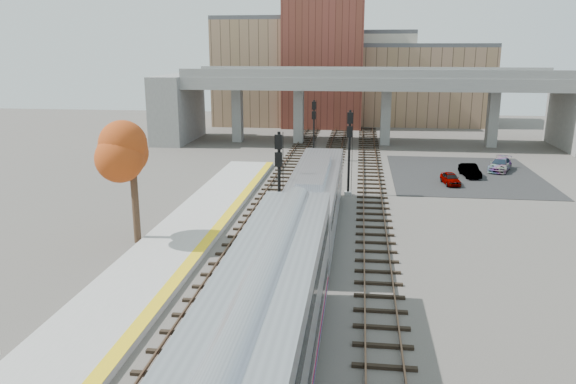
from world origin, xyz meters
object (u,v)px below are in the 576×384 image
(signal_mast_far, at_px, (314,132))
(car_a, at_px, (450,179))
(signal_mast_mid, at_px, (349,154))
(car_c, at_px, (500,165))
(car_b, at_px, (470,171))
(locomotive, at_px, (315,198))
(tree, at_px, (132,153))
(signal_mast_near, at_px, (279,188))

(signal_mast_far, bearing_deg, car_a, -36.74)
(signal_mast_mid, distance_m, car_c, 18.83)
(car_b, bearing_deg, locomotive, -133.07)
(car_b, bearing_deg, car_c, 35.00)
(signal_mast_mid, bearing_deg, car_a, 28.21)
(tree, distance_m, car_a, 28.94)
(signal_mast_mid, xyz_separation_m, car_b, (11.30, 8.28, -2.86))
(locomotive, distance_m, car_b, 22.50)
(locomotive, xyz_separation_m, car_a, (11.00, 14.63, -1.70))
(locomotive, bearing_deg, car_b, 53.66)
(signal_mast_near, distance_m, tree, 9.22)
(signal_mast_far, relative_size, car_a, 2.07)
(signal_mast_near, distance_m, car_c, 29.98)
(signal_mast_mid, distance_m, tree, 18.72)
(signal_mast_near, distance_m, signal_mast_mid, 12.49)
(signal_mast_near, bearing_deg, car_c, 50.84)
(signal_mast_far, distance_m, car_b, 16.83)
(signal_mast_mid, bearing_deg, car_c, 37.60)
(car_c, bearing_deg, car_b, -115.69)
(signal_mast_mid, height_order, car_b, signal_mast_mid)
(signal_mast_near, bearing_deg, signal_mast_far, 90.00)
(locomotive, xyz_separation_m, tree, (-10.88, -3.61, 3.44))
(locomotive, height_order, signal_mast_mid, signal_mast_mid)
(tree, xyz_separation_m, car_b, (24.18, 21.69, -5.08))
(signal_mast_near, relative_size, tree, 0.90)
(locomotive, height_order, car_b, locomotive)
(signal_mast_near, xyz_separation_m, signal_mast_mid, (4.10, 11.79, 0.08))
(car_c, bearing_deg, signal_mast_mid, -119.82)
(signal_mast_mid, height_order, tree, tree)
(tree, xyz_separation_m, car_c, (27.63, 24.77, -5.04))
(car_a, xyz_separation_m, car_c, (5.76, 6.53, 0.10))
(tree, bearing_deg, signal_mast_mid, 46.16)
(tree, height_order, car_c, tree)
(locomotive, height_order, tree, tree)
(signal_mast_far, xyz_separation_m, car_a, (13.10, -9.78, -2.55))
(signal_mast_mid, distance_m, car_a, 10.62)
(signal_mast_mid, relative_size, signal_mast_far, 1.08)
(signal_mast_far, xyz_separation_m, tree, (-8.78, -28.01, 2.59))
(locomotive, distance_m, car_c, 27.04)
(locomotive, distance_m, car_a, 18.38)
(signal_mast_mid, xyz_separation_m, tree, (-12.88, -13.41, 2.22))
(signal_mast_near, distance_m, signal_mast_far, 26.40)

